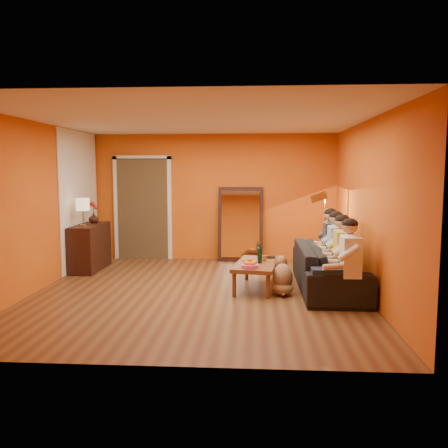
# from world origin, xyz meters

# --- Properties ---
(room_shell) EXTENTS (5.00, 5.50, 2.60)m
(room_shell) POSITION_xyz_m (0.00, 0.37, 1.30)
(room_shell) COLOR brown
(room_shell) RESTS_ON ground
(white_accent) EXTENTS (0.02, 1.90, 2.58)m
(white_accent) POSITION_xyz_m (-2.48, 1.75, 1.30)
(white_accent) COLOR white
(white_accent) RESTS_ON wall_left
(doorway_recess) EXTENTS (1.06, 0.30, 2.10)m
(doorway_recess) POSITION_xyz_m (-1.50, 2.83, 1.05)
(doorway_recess) COLOR #3F2D19
(doorway_recess) RESTS_ON floor
(door_jamb_left) EXTENTS (0.08, 0.06, 2.20)m
(door_jamb_left) POSITION_xyz_m (-2.07, 2.71, 1.05)
(door_jamb_left) COLOR white
(door_jamb_left) RESTS_ON wall_back
(door_jamb_right) EXTENTS (0.08, 0.06, 2.20)m
(door_jamb_right) POSITION_xyz_m (-0.93, 2.71, 1.05)
(door_jamb_right) COLOR white
(door_jamb_right) RESTS_ON wall_back
(door_header) EXTENTS (1.22, 0.06, 0.08)m
(door_header) POSITION_xyz_m (-1.50, 2.71, 2.12)
(door_header) COLOR white
(door_header) RESTS_ON wall_back
(mirror_frame) EXTENTS (0.92, 0.27, 1.51)m
(mirror_frame) POSITION_xyz_m (0.55, 2.63, 0.76)
(mirror_frame) COLOR #331711
(mirror_frame) RESTS_ON floor
(mirror_glass) EXTENTS (0.78, 0.21, 1.35)m
(mirror_glass) POSITION_xyz_m (0.55, 2.59, 0.76)
(mirror_glass) COLOR white
(mirror_glass) RESTS_ON mirror_frame
(sideboard) EXTENTS (0.44, 1.18, 0.85)m
(sideboard) POSITION_xyz_m (-2.24, 1.55, 0.42)
(sideboard) COLOR #331711
(sideboard) RESTS_ON floor
(table_lamp) EXTENTS (0.24, 0.24, 0.51)m
(table_lamp) POSITION_xyz_m (-2.24, 1.25, 1.10)
(table_lamp) COLOR beige
(table_lamp) RESTS_ON sideboard
(sofa) EXTENTS (2.36, 0.92, 0.69)m
(sofa) POSITION_xyz_m (2.00, 0.32, 0.35)
(sofa) COLOR black
(sofa) RESTS_ON floor
(coffee_table) EXTENTS (0.79, 1.30, 0.42)m
(coffee_table) POSITION_xyz_m (0.88, 0.29, 0.21)
(coffee_table) COLOR brown
(coffee_table) RESTS_ON floor
(floor_lamp) EXTENTS (0.31, 0.25, 1.44)m
(floor_lamp) POSITION_xyz_m (2.10, 1.51, 0.72)
(floor_lamp) COLOR #C08838
(floor_lamp) RESTS_ON floor
(dog) EXTENTS (0.37, 0.53, 0.59)m
(dog) POSITION_xyz_m (1.27, -0.01, 0.30)
(dog) COLOR #8E5A40
(dog) RESTS_ON floor
(person_far_left) EXTENTS (0.70, 0.44, 1.22)m
(person_far_left) POSITION_xyz_m (2.13, -0.68, 0.61)
(person_far_left) COLOR silver
(person_far_left) RESTS_ON sofa
(person_mid_left) EXTENTS (0.70, 0.44, 1.22)m
(person_mid_left) POSITION_xyz_m (2.13, -0.13, 0.61)
(person_mid_left) COLOR gold
(person_mid_left) RESTS_ON sofa
(person_mid_right) EXTENTS (0.70, 0.44, 1.22)m
(person_mid_right) POSITION_xyz_m (2.13, 0.42, 0.61)
(person_mid_right) COLOR #93BCE3
(person_mid_right) RESTS_ON sofa
(person_far_right) EXTENTS (0.70, 0.44, 1.22)m
(person_far_right) POSITION_xyz_m (2.13, 0.97, 0.61)
(person_far_right) COLOR #2D2E32
(person_far_right) RESTS_ON sofa
(fruit_bowl) EXTENTS (0.26, 0.26, 0.16)m
(fruit_bowl) POSITION_xyz_m (0.78, -0.16, 0.50)
(fruit_bowl) COLOR #F155A0
(fruit_bowl) RESTS_ON coffee_table
(wine_bottle) EXTENTS (0.07, 0.07, 0.31)m
(wine_bottle) POSITION_xyz_m (0.93, 0.24, 0.58)
(wine_bottle) COLOR black
(wine_bottle) RESTS_ON coffee_table
(tumbler) EXTENTS (0.13, 0.13, 0.09)m
(tumbler) POSITION_xyz_m (1.00, 0.41, 0.47)
(tumbler) COLOR #B27F3F
(tumbler) RESTS_ON coffee_table
(laptop) EXTENTS (0.34, 0.24, 0.03)m
(laptop) POSITION_xyz_m (1.06, 0.64, 0.43)
(laptop) COLOR black
(laptop) RESTS_ON coffee_table
(book_lower) EXTENTS (0.20, 0.25, 0.02)m
(book_lower) POSITION_xyz_m (0.70, 0.09, 0.43)
(book_lower) COLOR #331711
(book_lower) RESTS_ON coffee_table
(book_mid) EXTENTS (0.23, 0.27, 0.02)m
(book_mid) POSITION_xyz_m (0.71, 0.10, 0.45)
(book_mid) COLOR red
(book_mid) RESTS_ON book_lower
(book_upper) EXTENTS (0.24, 0.26, 0.02)m
(book_upper) POSITION_xyz_m (0.70, 0.08, 0.47)
(book_upper) COLOR black
(book_upper) RESTS_ON book_mid
(vase) EXTENTS (0.19, 0.19, 0.20)m
(vase) POSITION_xyz_m (-2.24, 1.80, 0.95)
(vase) COLOR #331711
(vase) RESTS_ON sideboard
(flowers) EXTENTS (0.17, 0.17, 0.42)m
(flowers) POSITION_xyz_m (-2.24, 1.80, 1.18)
(flowers) COLOR red
(flowers) RESTS_ON vase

